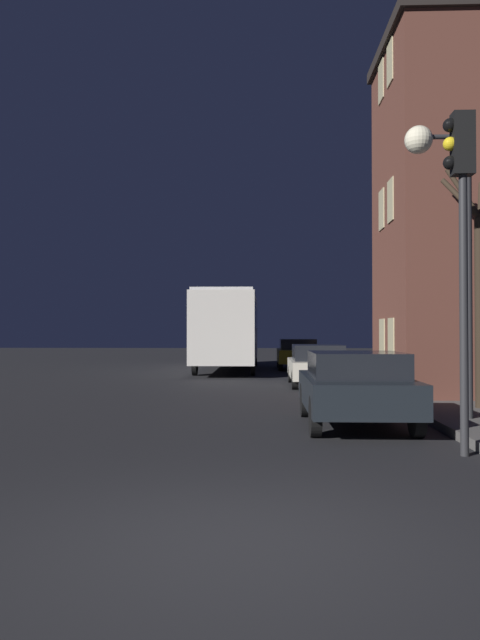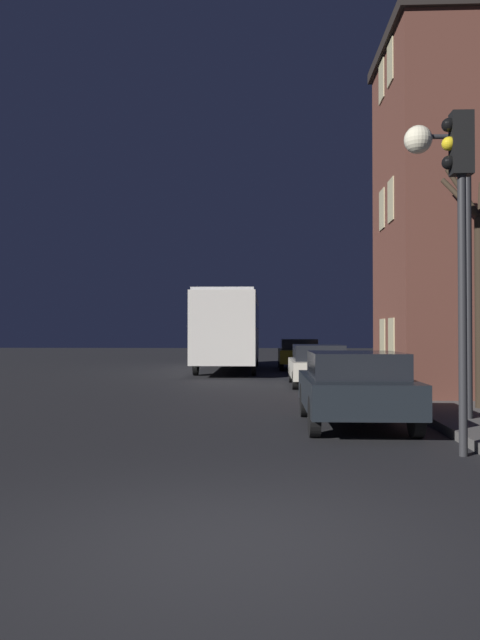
# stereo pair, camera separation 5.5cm
# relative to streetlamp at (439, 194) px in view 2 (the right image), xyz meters

# --- Properties ---
(ground_plane) EXTENTS (120.00, 120.00, 0.00)m
(ground_plane) POSITION_rel_streetlamp_xyz_m (-3.51, -6.41, -4.31)
(ground_plane) COLOR black
(brick_building) EXTENTS (3.72, 4.67, 9.48)m
(brick_building) POSITION_rel_streetlamp_xyz_m (1.77, 5.11, 0.61)
(brick_building) COLOR brown
(brick_building) RESTS_ON sidewalk
(streetlamp) EXTENTS (1.23, 0.52, 5.44)m
(streetlamp) POSITION_rel_streetlamp_xyz_m (0.00, 0.00, 0.00)
(streetlamp) COLOR #28282B
(streetlamp) RESTS_ON sidewalk
(traffic_light) EXTENTS (0.43, 0.24, 4.90)m
(traffic_light) POSITION_rel_streetlamp_xyz_m (-0.46, -2.71, -0.83)
(traffic_light) COLOR #28282B
(traffic_light) RESTS_ON ground
(bare_tree) EXTENTS (1.01, 2.14, 5.21)m
(bare_tree) POSITION_rel_streetlamp_xyz_m (1.28, 1.65, -1.58)
(bare_tree) COLOR #2D2319
(bare_tree) RESTS_ON sidewalk
(bus) EXTENTS (2.52, 10.89, 3.43)m
(bus) POSITION_rel_streetlamp_xyz_m (-4.85, 16.68, -2.26)
(bus) COLOR beige
(bus) RESTS_ON ground
(car_near_lane) EXTENTS (1.86, 3.84, 1.38)m
(car_near_lane) POSITION_rel_streetlamp_xyz_m (-1.58, -0.02, -3.56)
(car_near_lane) COLOR black
(car_near_lane) RESTS_ON ground
(car_mid_lane) EXTENTS (1.76, 4.00, 1.33)m
(car_mid_lane) POSITION_rel_streetlamp_xyz_m (-1.54, 8.52, -3.62)
(car_mid_lane) COLOR beige
(car_mid_lane) RESTS_ON ground
(car_far_lane) EXTENTS (1.82, 4.24, 1.41)m
(car_far_lane) POSITION_rel_streetlamp_xyz_m (-1.69, 17.38, -3.56)
(car_far_lane) COLOR olive
(car_far_lane) RESTS_ON ground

